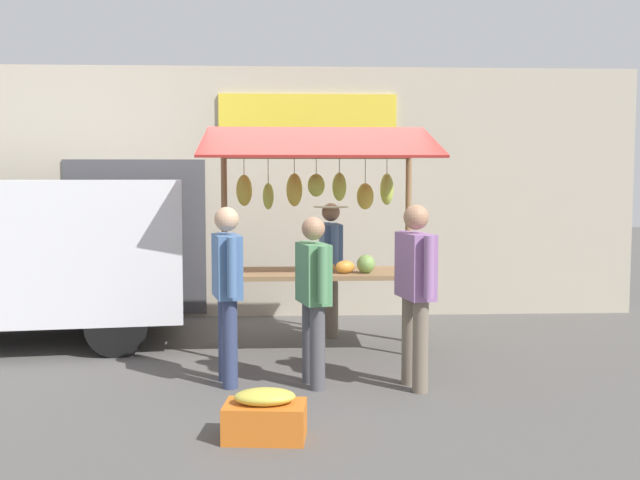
{
  "coord_description": "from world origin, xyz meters",
  "views": [
    {
      "loc": [
        0.41,
        8.37,
        1.92
      ],
      "look_at": [
        0.0,
        0.3,
        1.25
      ],
      "focal_mm": 42.97,
      "sensor_mm": 36.0,
      "label": 1
    }
  ],
  "objects": [
    {
      "name": "vendor_with_sunhat",
      "position": [
        -0.18,
        -0.75,
        0.94
      ],
      "size": [
        0.41,
        0.69,
        1.61
      ],
      "rotation": [
        0.0,
        0.0,
        1.66
      ],
      "color": "#726656",
      "rests_on": "ground"
    },
    {
      "name": "market_stall",
      "position": [
        -0.02,
        -0.05,
        1.56
      ],
      "size": [
        2.5,
        1.46,
        2.5
      ],
      "color": "olive",
      "rests_on": "ground"
    },
    {
      "name": "ground_plane",
      "position": [
        0.0,
        0.0,
        0.0
      ],
      "size": [
        40.0,
        40.0,
        0.0
      ],
      "primitive_type": "plane",
      "color": "#514F4C"
    },
    {
      "name": "produce_crate_near",
      "position": [
        0.54,
        2.89,
        0.17
      ],
      "size": [
        0.63,
        0.44,
        0.38
      ],
      "color": "#D1661E",
      "rests_on": "ground"
    },
    {
      "name": "shopper_with_ponytail",
      "position": [
        0.91,
        1.38,
        0.95
      ],
      "size": [
        0.32,
        0.69,
        1.65
      ],
      "rotation": [
        0.0,
        0.0,
        -1.36
      ],
      "color": "navy",
      "rests_on": "ground"
    },
    {
      "name": "shopper_in_grey_tee",
      "position": [
        0.12,
        1.48,
        0.89
      ],
      "size": [
        0.32,
        0.66,
        1.56
      ],
      "rotation": [
        0.0,
        0.0,
        -1.33
      ],
      "color": "#4C4C51",
      "rests_on": "ground"
    },
    {
      "name": "street_backdrop",
      "position": [
        0.05,
        -2.2,
        1.7
      ],
      "size": [
        9.0,
        0.3,
        3.4
      ],
      "color": "#B2A893",
      "rests_on": "ground"
    },
    {
      "name": "shopper_in_striped_shirt",
      "position": [
        -0.79,
        1.6,
        0.97
      ],
      "size": [
        0.31,
        0.7,
        1.67
      ],
      "rotation": [
        0.0,
        0.0,
        -1.37
      ],
      "color": "#726656",
      "rests_on": "ground"
    }
  ]
}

